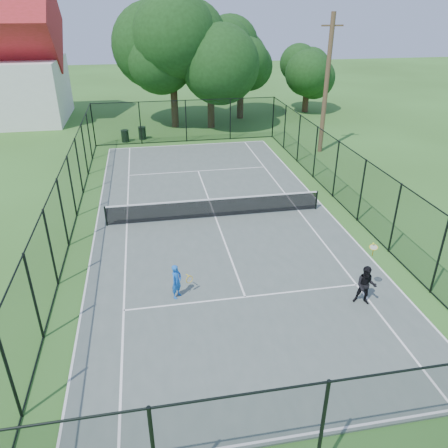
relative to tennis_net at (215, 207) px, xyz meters
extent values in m
plane|color=#325B1F|center=(0.00, 0.00, -0.58)|extent=(120.00, 120.00, 0.00)
cube|color=#4D5B53|center=(0.00, 0.00, -0.55)|extent=(11.00, 24.00, 0.06)
cylinder|color=black|center=(-5.00, 0.00, -0.04)|extent=(0.08, 0.08, 0.95)
cylinder|color=black|center=(5.00, 0.00, -0.04)|extent=(0.08, 0.08, 0.95)
cube|color=black|center=(0.00, 0.00, -0.04)|extent=(10.00, 0.03, 0.88)
cube|color=white|center=(0.00, 0.00, 0.40)|extent=(10.00, 0.05, 0.06)
cylinder|color=#332114|center=(-0.47, 17.38, 1.31)|extent=(0.56, 0.56, 3.77)
sphere|color=#153411|center=(-0.47, 17.38, 4.89)|extent=(6.80, 6.80, 6.80)
cylinder|color=#332114|center=(2.39, 16.70, 1.20)|extent=(0.56, 0.56, 3.55)
sphere|color=#153411|center=(2.39, 16.70, 4.57)|extent=(6.37, 6.37, 6.37)
cylinder|color=#332114|center=(5.39, 19.43, 1.14)|extent=(0.56, 0.56, 3.44)
sphere|color=#153411|center=(5.39, 19.43, 4.23)|extent=(5.46, 5.46, 5.46)
cylinder|color=#332114|center=(11.86, 20.74, 0.56)|extent=(0.56, 0.56, 2.28)
sphere|color=#153411|center=(11.86, 20.74, 2.70)|extent=(3.98, 3.98, 3.98)
cylinder|color=black|center=(-4.43, 13.71, -0.17)|extent=(0.54, 0.54, 0.82)
cylinder|color=black|center=(-4.43, 13.71, 0.26)|extent=(0.58, 0.58, 0.05)
cylinder|color=black|center=(-3.18, 14.18, -0.13)|extent=(0.54, 0.54, 0.89)
cylinder|color=black|center=(-3.18, 14.18, 0.33)|extent=(0.58, 0.58, 0.05)
cylinder|color=#4C3823|center=(8.74, 9.00, 3.75)|extent=(0.30, 0.30, 8.66)
cube|color=#4C3823|center=(8.74, 9.00, 7.30)|extent=(1.40, 0.10, 0.10)
imported|color=blue|center=(-2.30, -5.94, 0.11)|extent=(0.52, 0.54, 1.25)
torus|color=gold|center=(-1.85, -5.79, 0.03)|extent=(0.27, 0.18, 0.29)
cylinder|color=silver|center=(-1.85, -5.79, 0.03)|extent=(0.23, 0.15, 0.25)
imported|color=black|center=(3.85, -7.43, 0.19)|extent=(0.85, 0.78, 1.41)
torus|color=gold|center=(4.10, -7.08, 1.43)|extent=(0.30, 0.28, 0.14)
cylinder|color=silver|center=(4.10, -7.08, 1.43)|extent=(0.26, 0.24, 0.11)
sphere|color=#CCE526|center=(4.09, -7.04, 1.55)|extent=(0.07, 0.07, 0.07)
camera|label=1|loc=(-2.91, -18.33, 8.56)|focal=35.00mm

